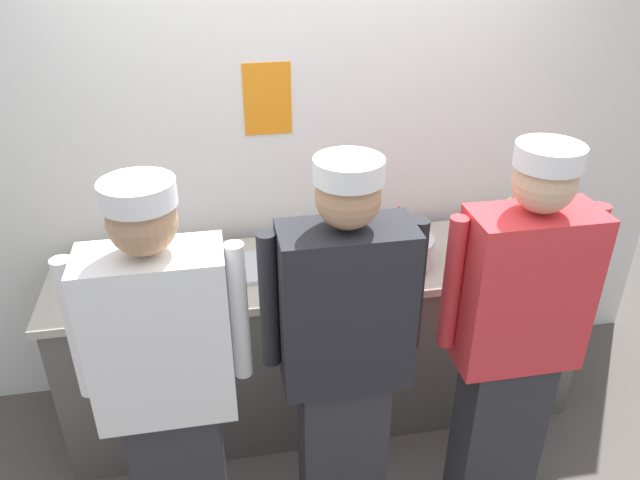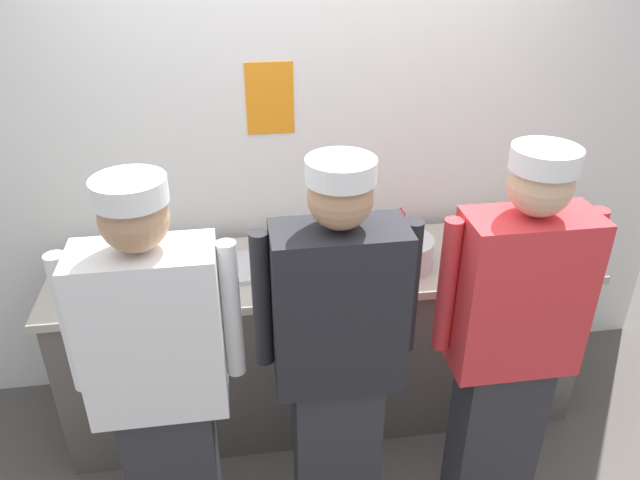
{
  "view_description": "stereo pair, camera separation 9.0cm",
  "coord_description": "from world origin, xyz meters",
  "px_view_note": "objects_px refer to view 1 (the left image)",
  "views": [
    {
      "loc": [
        -0.49,
        -2.18,
        2.48
      ],
      "look_at": [
        -0.02,
        0.38,
        1.04
      ],
      "focal_mm": 34.61,
      "sensor_mm": 36.0,
      "label": 1
    },
    {
      "loc": [
        -0.4,
        -2.2,
        2.48
      ],
      "look_at": [
        -0.02,
        0.38,
        1.04
      ],
      "focal_mm": 34.61,
      "sensor_mm": 36.0,
      "label": 2
    }
  ],
  "objects_px": {
    "squeeze_bottle_secondary": "(347,241)",
    "ramekin_orange_sauce": "(335,265)",
    "plate_stack_rear": "(131,272)",
    "chef_center": "(344,355)",
    "squeeze_bottle_primary": "(398,222)",
    "chef_far_right": "(515,337)",
    "chef_near_left": "(168,385)",
    "ramekin_green_sauce": "(147,294)",
    "squeeze_bottle_spare": "(508,212)",
    "sheet_tray": "(257,267)",
    "mixing_bowl_steel": "(401,250)",
    "plate_stack_front": "(484,253)"
  },
  "relations": [
    {
      "from": "squeeze_bottle_primary",
      "to": "ramekin_orange_sauce",
      "type": "relative_size",
      "value": 1.97
    },
    {
      "from": "squeeze_bottle_primary",
      "to": "chef_far_right",
      "type": "bearing_deg",
      "value": -76.82
    },
    {
      "from": "plate_stack_front",
      "to": "squeeze_bottle_secondary",
      "type": "xyz_separation_m",
      "value": [
        -0.67,
        0.11,
        0.08
      ]
    },
    {
      "from": "sheet_tray",
      "to": "squeeze_bottle_secondary",
      "type": "bearing_deg",
      "value": 3.31
    },
    {
      "from": "chef_far_right",
      "to": "ramekin_green_sauce",
      "type": "relative_size",
      "value": 19.4
    },
    {
      "from": "chef_far_right",
      "to": "squeeze_bottle_secondary",
      "type": "bearing_deg",
      "value": 125.06
    },
    {
      "from": "squeeze_bottle_spare",
      "to": "plate_stack_front",
      "type": "bearing_deg",
      "value": -131.87
    },
    {
      "from": "chef_near_left",
      "to": "squeeze_bottle_spare",
      "type": "xyz_separation_m",
      "value": [
        1.76,
        0.95,
        0.08
      ]
    },
    {
      "from": "chef_near_left",
      "to": "sheet_tray",
      "type": "relative_size",
      "value": 3.44
    },
    {
      "from": "mixing_bowl_steel",
      "to": "ramekin_green_sauce",
      "type": "relative_size",
      "value": 3.38
    },
    {
      "from": "squeeze_bottle_spare",
      "to": "sheet_tray",
      "type": "bearing_deg",
      "value": -171.6
    },
    {
      "from": "mixing_bowl_steel",
      "to": "squeeze_bottle_secondary",
      "type": "distance_m",
      "value": 0.27
    },
    {
      "from": "chef_near_left",
      "to": "chef_far_right",
      "type": "bearing_deg",
      "value": 0.95
    },
    {
      "from": "plate_stack_front",
      "to": "sheet_tray",
      "type": "bearing_deg",
      "value": 175.73
    },
    {
      "from": "plate_stack_rear",
      "to": "chef_center",
      "type": "bearing_deg",
      "value": -40.85
    },
    {
      "from": "ramekin_green_sauce",
      "to": "mixing_bowl_steel",
      "type": "bearing_deg",
      "value": 4.18
    },
    {
      "from": "ramekin_green_sauce",
      "to": "chef_center",
      "type": "bearing_deg",
      "value": -35.57
    },
    {
      "from": "squeeze_bottle_secondary",
      "to": "ramekin_orange_sauce",
      "type": "distance_m",
      "value": 0.14
    },
    {
      "from": "chef_center",
      "to": "sheet_tray",
      "type": "bearing_deg",
      "value": 111.14
    },
    {
      "from": "chef_far_right",
      "to": "ramekin_orange_sauce",
      "type": "xyz_separation_m",
      "value": [
        -0.6,
        0.66,
        0.01
      ]
    },
    {
      "from": "plate_stack_rear",
      "to": "mixing_bowl_steel",
      "type": "xyz_separation_m",
      "value": [
        1.28,
        -0.1,
        0.04
      ]
    },
    {
      "from": "plate_stack_rear",
      "to": "mixing_bowl_steel",
      "type": "height_order",
      "value": "mixing_bowl_steel"
    },
    {
      "from": "ramekin_green_sauce",
      "to": "sheet_tray",
      "type": "bearing_deg",
      "value": 16.62
    },
    {
      "from": "mixing_bowl_steel",
      "to": "plate_stack_rear",
      "type": "bearing_deg",
      "value": 175.52
    },
    {
      "from": "squeeze_bottle_secondary",
      "to": "ramekin_green_sauce",
      "type": "distance_m",
      "value": 0.97
    },
    {
      "from": "chef_near_left",
      "to": "plate_stack_front",
      "type": "relative_size",
      "value": 7.01
    },
    {
      "from": "ramekin_orange_sauce",
      "to": "chef_center",
      "type": "bearing_deg",
      "value": -98.64
    },
    {
      "from": "squeeze_bottle_primary",
      "to": "squeeze_bottle_secondary",
      "type": "bearing_deg",
      "value": -150.92
    },
    {
      "from": "squeeze_bottle_primary",
      "to": "squeeze_bottle_spare",
      "type": "distance_m",
      "value": 0.62
    },
    {
      "from": "plate_stack_front",
      "to": "ramekin_orange_sauce",
      "type": "xyz_separation_m",
      "value": [
        -0.74,
        0.02,
        -0.0
      ]
    },
    {
      "from": "plate_stack_front",
      "to": "mixing_bowl_steel",
      "type": "height_order",
      "value": "mixing_bowl_steel"
    },
    {
      "from": "plate_stack_front",
      "to": "plate_stack_rear",
      "type": "height_order",
      "value": "plate_stack_rear"
    },
    {
      "from": "squeeze_bottle_secondary",
      "to": "mixing_bowl_steel",
      "type": "bearing_deg",
      "value": -19.48
    },
    {
      "from": "chef_near_left",
      "to": "ramekin_green_sauce",
      "type": "bearing_deg",
      "value": 100.35
    },
    {
      "from": "squeeze_bottle_secondary",
      "to": "squeeze_bottle_primary",
      "type": "bearing_deg",
      "value": 29.08
    },
    {
      "from": "chef_near_left",
      "to": "chef_far_right",
      "type": "xyz_separation_m",
      "value": [
        1.36,
        0.02,
        0.01
      ]
    },
    {
      "from": "sheet_tray",
      "to": "plate_stack_front",
      "type": "bearing_deg",
      "value": -4.27
    },
    {
      "from": "plate_stack_rear",
      "to": "sheet_tray",
      "type": "relative_size",
      "value": 0.47
    },
    {
      "from": "chef_center",
      "to": "mixing_bowl_steel",
      "type": "relative_size",
      "value": 5.73
    },
    {
      "from": "plate_stack_rear",
      "to": "squeeze_bottle_spare",
      "type": "relative_size",
      "value": 1.3
    },
    {
      "from": "squeeze_bottle_primary",
      "to": "squeeze_bottle_spare",
      "type": "bearing_deg",
      "value": 0.43
    },
    {
      "from": "plate_stack_front",
      "to": "ramekin_green_sauce",
      "type": "relative_size",
      "value": 2.74
    },
    {
      "from": "mixing_bowl_steel",
      "to": "ramekin_orange_sauce",
      "type": "height_order",
      "value": "mixing_bowl_steel"
    },
    {
      "from": "chef_near_left",
      "to": "ramekin_orange_sauce",
      "type": "relative_size",
      "value": 19.17
    },
    {
      "from": "squeeze_bottle_secondary",
      "to": "plate_stack_front",
      "type": "bearing_deg",
      "value": -9.24
    },
    {
      "from": "squeeze_bottle_secondary",
      "to": "ramekin_orange_sauce",
      "type": "bearing_deg",
      "value": -130.52
    },
    {
      "from": "squeeze_bottle_secondary",
      "to": "squeeze_bottle_spare",
      "type": "distance_m",
      "value": 0.94
    },
    {
      "from": "plate_stack_front",
      "to": "sheet_tray",
      "type": "distance_m",
      "value": 1.12
    },
    {
      "from": "plate_stack_rear",
      "to": "sheet_tray",
      "type": "height_order",
      "value": "plate_stack_rear"
    },
    {
      "from": "chef_near_left",
      "to": "ramekin_green_sauce",
      "type": "xyz_separation_m",
      "value": [
        -0.11,
        0.59,
        0.02
      ]
    }
  ]
}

